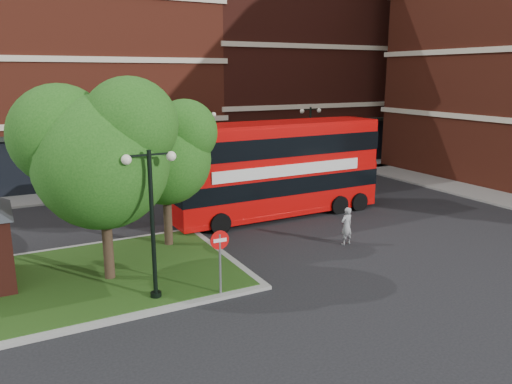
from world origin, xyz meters
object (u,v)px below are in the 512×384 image
car_silver (84,191)px  car_white (267,168)px  bus (277,163)px  woman (347,226)px

car_silver → car_white: car_white is taller
bus → car_silver: 11.63m
bus → car_silver: bearing=136.1°
woman → car_silver: bearing=-63.7°
bus → woman: 5.71m
woman → car_silver: woman is taller
woman → car_white: size_ratio=0.39×
car_silver → car_white: (12.79, 1.14, 0.06)m
car_white → car_silver: bearing=101.9°
bus → car_silver: bus is taller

